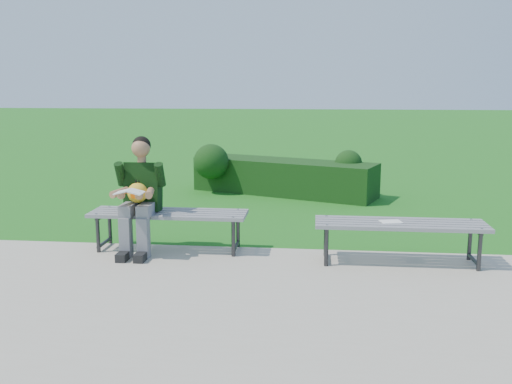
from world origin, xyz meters
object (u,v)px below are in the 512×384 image
object	(u,v)px
bench_right	(400,227)
seated_boy	(140,192)
hedge	(278,174)
paper_sheet	(391,222)
bench_left	(169,216)

from	to	relation	value
bench_right	seated_boy	distance (m)	2.90
hedge	seated_boy	size ratio (longest dim) A/B	2.55
hedge	paper_sheet	distance (m)	4.20
bench_right	paper_sheet	size ratio (longest dim) A/B	7.15
hedge	paper_sheet	xyz separation A→B (m)	(1.47, -3.93, 0.12)
bench_right	seated_boy	xyz separation A→B (m)	(-2.88, 0.14, 0.30)
bench_left	seated_boy	distance (m)	0.43
bench_left	paper_sheet	bearing A→B (deg)	-5.44
bench_left	hedge	bearing A→B (deg)	74.64
bench_right	bench_left	bearing A→B (deg)	174.77
hedge	paper_sheet	world-z (taller)	hedge
hedge	bench_right	xyz separation A→B (m)	(1.57, -3.93, 0.07)
bench_left	bench_right	size ratio (longest dim) A/B	1.00
bench_right	paper_sheet	bearing A→B (deg)	-180.00
paper_sheet	hedge	bearing A→B (deg)	110.46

